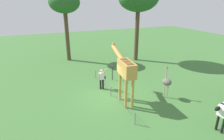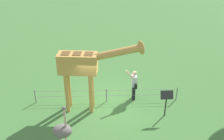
{
  "view_description": "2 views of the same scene",
  "coord_description": "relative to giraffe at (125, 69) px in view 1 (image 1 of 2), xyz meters",
  "views": [
    {
      "loc": [
        -10.88,
        4.61,
        6.38
      ],
      "look_at": [
        0.82,
        -0.22,
        1.64
      ],
      "focal_mm": 29.78,
      "sensor_mm": 36.0,
      "label": 1
    },
    {
      "loc": [
        -0.07,
        -10.29,
        7.35
      ],
      "look_at": [
        0.27,
        0.09,
        1.83
      ],
      "focal_mm": 40.74,
      "sensor_mm": 36.0,
      "label": 2
    }
  ],
  "objects": [
    {
      "name": "info_sign",
      "position": [
        3.59,
        -0.63,
        -1.35
      ],
      "size": [
        0.56,
        0.21,
        1.32
      ],
      "color": "black",
      "rests_on": "ground_plane"
    },
    {
      "name": "visitor",
      "position": [
        2.29,
        0.77,
        -1.4
      ],
      "size": [
        0.58,
        0.58,
        1.75
      ],
      "color": "black",
      "rests_on": "ground_plane"
    },
    {
      "name": "tree_northeast",
      "position": [
        10.73,
        1.76,
        3.79
      ],
      "size": [
        3.21,
        3.21,
        7.35
      ],
      "color": "brown",
      "rests_on": "ground_plane"
    },
    {
      "name": "giraffe",
      "position": [
        0.0,
        0.0,
        0.0
      ],
      "size": [
        3.8,
        0.85,
        3.57
      ],
      "color": "#C69347",
      "rests_on": "ground_plane"
    },
    {
      "name": "ground_plane",
      "position": [
        0.93,
        0.38,
        -2.3
      ],
      "size": [
        60.0,
        60.0,
        0.0
      ],
      "primitive_type": "plane",
      "color": "#427538"
    },
    {
      "name": "ostrich",
      "position": [
        -0.68,
        -2.89,
        -1.12
      ],
      "size": [
        0.7,
        0.56,
        2.25
      ],
      "color": "#CC9E93",
      "rests_on": "ground_plane"
    },
    {
      "name": "wire_fence",
      "position": [
        0.93,
        0.59,
        -1.9
      ],
      "size": [
        7.05,
        0.05,
        0.75
      ],
      "color": "slate",
      "rests_on": "ground_plane"
    }
  ]
}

